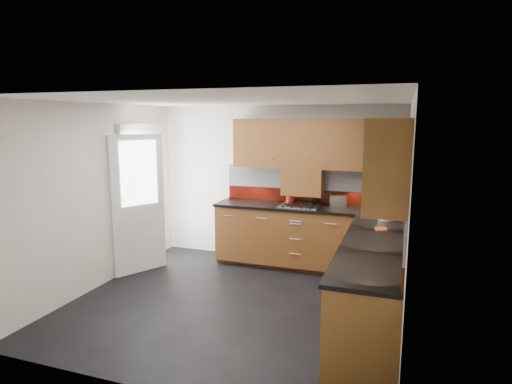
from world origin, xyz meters
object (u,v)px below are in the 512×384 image
at_px(gas_hob, 300,205).
at_px(utensil_pot, 290,197).
at_px(food_processor, 386,208).
at_px(toaster, 338,201).

xyz_separation_m(gas_hob, utensil_pot, (-0.20, 0.18, 0.08)).
bearing_deg(gas_hob, food_processor, -21.55).
bearing_deg(toaster, gas_hob, -162.35).
height_order(gas_hob, toaster, toaster).
xyz_separation_m(gas_hob, toaster, (0.52, 0.17, 0.07)).
distance_m(gas_hob, utensil_pot, 0.28).
distance_m(toaster, food_processor, 0.96).
height_order(gas_hob, utensil_pot, utensil_pot).
height_order(toaster, food_processor, food_processor).
bearing_deg(food_processor, toaster, 137.21).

